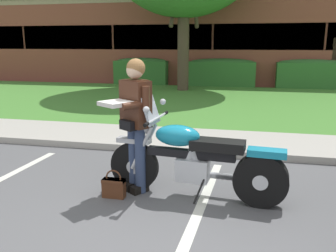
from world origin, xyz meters
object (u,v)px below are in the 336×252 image
at_px(motorcycle, 201,160).
at_px(hedge_center_right, 310,73).
at_px(hedge_center_left, 222,72).
at_px(brick_building, 221,40).
at_px(handbag, 114,186).
at_px(hedge_left, 142,71).
at_px(rider_person, 135,115).

relative_size(motorcycle, hedge_center_right, 0.82).
xyz_separation_m(hedge_center_left, brick_building, (-0.45, 4.94, 1.41)).
distance_m(hedge_center_left, hedge_center_right, 3.65).
bearing_deg(hedge_center_left, motorcycle, -87.16).
bearing_deg(handbag, hedge_left, 104.87).
bearing_deg(hedge_center_right, brick_building, 129.74).
xyz_separation_m(rider_person, hedge_center_right, (3.91, 11.72, -0.36)).
bearing_deg(hedge_center_left, brick_building, 95.25).
height_order(rider_person, hedge_center_right, rider_person).
relative_size(handbag, hedge_center_left, 0.13).
xyz_separation_m(handbag, hedge_center_left, (0.47, 11.97, 0.51)).
height_order(handbag, hedge_left, hedge_left).
distance_m(rider_person, brick_building, 16.69).
bearing_deg(hedge_center_right, hedge_center_left, 180.00).
bearing_deg(motorcycle, rider_person, 178.19).
bearing_deg(hedge_center_left, handbag, -92.27).
bearing_deg(hedge_left, motorcycle, -70.18).
bearing_deg(motorcycle, hedge_center_right, 75.36).
distance_m(handbag, hedge_center_left, 11.99).
bearing_deg(hedge_center_left, hedge_center_right, -0.00).
bearing_deg(motorcycle, brick_building, 93.55).
bearing_deg(brick_building, hedge_left, -122.93).
xyz_separation_m(motorcycle, handbag, (-1.06, -0.22, -0.34)).
relative_size(hedge_left, hedge_center_right, 0.89).
height_order(motorcycle, rider_person, rider_person).
distance_m(rider_person, hedge_center_left, 11.73).
bearing_deg(handbag, motorcycle, 11.89).
relative_size(hedge_center_left, brick_building, 0.11).
relative_size(rider_person, handbag, 4.74).
bearing_deg(brick_building, hedge_center_left, -84.75).
bearing_deg(brick_building, motorcycle, -86.45).
xyz_separation_m(hedge_left, brick_building, (3.20, 4.94, 1.41)).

